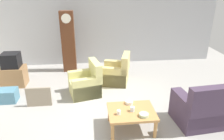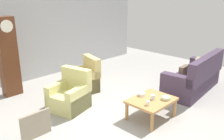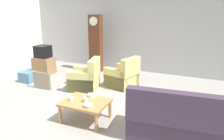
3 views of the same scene
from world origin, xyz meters
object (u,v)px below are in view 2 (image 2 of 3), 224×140
object	(u,v)px
armchair_olive_far	(83,80)
coffee_table_wood	(151,102)
couch_floral	(194,78)
grandfather_clock	(8,57)
cup_blue_rimmed	(153,97)
cup_white_porcelain	(148,103)
armchair_olive_near	(70,96)
bowl_white_stacked	(142,94)
bowl_shallow_green	(166,98)
framed_picture_leaning	(36,125)

from	to	relation	value
armchair_olive_far	coffee_table_wood	bearing A→B (deg)	-89.44
couch_floral	grandfather_clock	xyz separation A→B (m)	(-3.57, 3.32, 0.67)
couch_floral	coffee_table_wood	size ratio (longest dim) A/B	2.26
armchair_olive_far	cup_blue_rimmed	bearing A→B (deg)	-89.11
grandfather_clock	cup_white_porcelain	bearing A→B (deg)	-70.61
couch_floral	cup_blue_rimmed	world-z (taller)	couch_floral
armchair_olive_near	bowl_white_stacked	world-z (taller)	armchair_olive_near
coffee_table_wood	cup_white_porcelain	distance (m)	0.32
cup_blue_rimmed	cup_white_porcelain	bearing A→B (deg)	-164.14
couch_floral	cup_white_porcelain	xyz separation A→B (m)	(-2.34, -0.17, 0.14)
armchair_olive_near	bowl_shallow_green	bearing A→B (deg)	-58.17
framed_picture_leaning	cup_white_porcelain	size ratio (longest dim) A/B	6.32
couch_floral	armchair_olive_far	distance (m)	3.02
cup_white_porcelain	bowl_white_stacked	distance (m)	0.47
grandfather_clock	bowl_shallow_green	xyz separation A→B (m)	(1.71, -3.60, -0.55)
armchair_olive_near	framed_picture_leaning	xyz separation A→B (m)	(-1.16, -0.50, -0.05)
armchair_olive_near	grandfather_clock	size ratio (longest dim) A/B	0.47
armchair_olive_near	armchair_olive_far	size ratio (longest dim) A/B	0.98
armchair_olive_far	cup_blue_rimmed	world-z (taller)	armchair_olive_far
armchair_olive_far	bowl_white_stacked	world-z (taller)	armchair_olive_far
framed_picture_leaning	bowl_white_stacked	size ratio (longest dim) A/B	3.77
cup_white_porcelain	bowl_white_stacked	size ratio (longest dim) A/B	0.60
grandfather_clock	framed_picture_leaning	distance (m)	2.47
coffee_table_wood	bowl_shallow_green	world-z (taller)	bowl_shallow_green
armchair_olive_far	cup_blue_rimmed	size ratio (longest dim) A/B	9.65
couch_floral	armchair_olive_far	xyz separation A→B (m)	(-2.09, 2.19, -0.05)
bowl_shallow_green	framed_picture_leaning	bearing A→B (deg)	149.91
grandfather_clock	cup_white_porcelain	xyz separation A→B (m)	(1.23, -3.49, -0.54)
armchair_olive_far	couch_floral	bearing A→B (deg)	-46.34
grandfather_clock	bowl_white_stacked	xyz separation A→B (m)	(1.51, -3.12, -0.55)
bowl_white_stacked	bowl_shallow_green	world-z (taller)	bowl_white_stacked
cup_blue_rimmed	bowl_white_stacked	xyz separation A→B (m)	(-0.01, 0.29, -0.02)
cup_white_porcelain	framed_picture_leaning	bearing A→B (deg)	146.19
couch_floral	framed_picture_leaning	world-z (taller)	couch_floral
coffee_table_wood	bowl_shallow_green	bearing A→B (deg)	-47.24
cup_blue_rimmed	bowl_shallow_green	distance (m)	0.27
bowl_white_stacked	bowl_shallow_green	bearing A→B (deg)	-67.38
coffee_table_wood	framed_picture_leaning	bearing A→B (deg)	152.03
couch_floral	cup_blue_rimmed	size ratio (longest dim) A/B	21.74
bowl_white_stacked	coffee_table_wood	bearing A→B (deg)	-89.94
coffee_table_wood	bowl_shallow_green	size ratio (longest dim) A/B	5.08
armchair_olive_far	framed_picture_leaning	xyz separation A→B (m)	(-2.08, -1.13, -0.05)
couch_floral	cup_white_porcelain	size ratio (longest dim) A/B	22.87
grandfather_clock	cup_blue_rimmed	world-z (taller)	grandfather_clock
armchair_olive_far	grandfather_clock	size ratio (longest dim) A/B	0.47
grandfather_clock	bowl_shallow_green	size ratio (longest dim) A/B	10.77
coffee_table_wood	framed_picture_leaning	distance (m)	2.38
armchair_olive_near	cup_white_porcelain	distance (m)	1.86
armchair_olive_far	bowl_shallow_green	size ratio (longest dim) A/B	5.10
couch_floral	bowl_shallow_green	bearing A→B (deg)	-171.43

